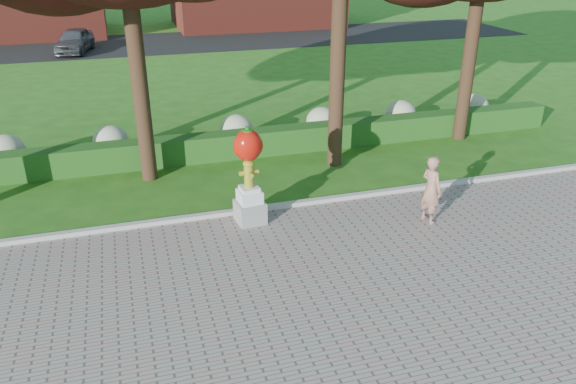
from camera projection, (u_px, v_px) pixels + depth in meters
name	position (u px, v px, depth m)	size (l,w,h in m)	color
ground	(271.00, 278.00, 11.55)	(100.00, 100.00, 0.00)	#275916
curb	(240.00, 212.00, 14.13)	(40.00, 0.18, 0.15)	#ADADA5
lawn_hedge	(212.00, 147.00, 17.47)	(24.00, 0.70, 0.80)	#164E16
hydrangea_row	(224.00, 131.00, 18.42)	(20.10, 1.10, 0.99)	#A3A780
street	(157.00, 43.00, 35.87)	(50.00, 8.00, 0.02)	black
hydrant_sculpture	(249.00, 173.00, 13.21)	(0.73, 0.73, 2.42)	gray
woman	(431.00, 189.00, 13.41)	(0.62, 0.40, 1.69)	#A4705E
parked_car	(74.00, 40.00, 32.82)	(1.62, 4.04, 1.38)	#404248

